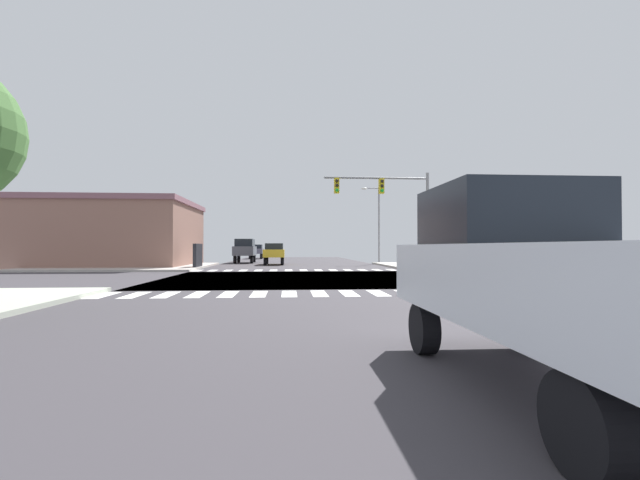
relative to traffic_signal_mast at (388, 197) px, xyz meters
name	(u,v)px	position (x,y,z in m)	size (l,w,h in m)	color
ground	(304,279)	(-5.90, -6.89, -4.92)	(90.00, 90.00, 0.05)	#3C383D
sidewalk_corner_ne	(460,266)	(7.10, 5.11, -4.83)	(12.00, 12.00, 0.14)	#B2ADA3
sidewalk_corner_nw	(126,267)	(-18.90, 5.11, -4.83)	(12.00, 12.00, 0.14)	#B8AFA7
crosswalk_near	(304,294)	(-6.15, -14.19, -4.89)	(13.50, 2.00, 0.01)	white
crosswalk_far	(296,270)	(-6.15, 0.41, -4.89)	(13.50, 2.00, 0.01)	white
traffic_signal_mast	(388,197)	(0.00, 0.00, 0.00)	(7.16, 0.55, 6.60)	gray
street_lamp	(376,217)	(1.58, 11.46, -0.54)	(1.78, 0.32, 7.19)	gray
bank_building	(90,234)	(-22.65, 7.48, -2.25)	(17.75, 11.21, 5.28)	#8A6053
suv_farside_2	(245,249)	(-10.90, 14.32, -3.50)	(1.96, 4.60, 2.34)	black
sedan_crossing_1	(256,250)	(-10.90, 29.57, -3.78)	(1.80, 4.30, 1.88)	black
pickup_queued_1	(537,271)	(-3.90, -23.97, -3.61)	(2.00, 5.10, 2.35)	black
sedan_leading_2	(274,252)	(-7.90, 9.91, -3.78)	(1.80, 4.30, 1.88)	black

